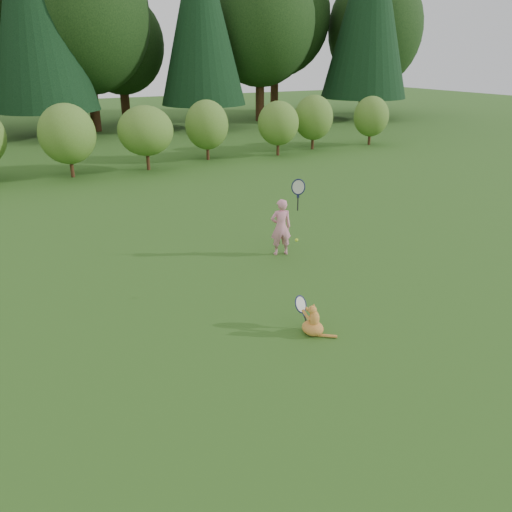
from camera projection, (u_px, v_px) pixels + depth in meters
ground at (266, 306)px, 9.54m from camera, size 100.00×100.00×0.00m
shrub_row at (108, 138)px, 19.67m from camera, size 28.00×3.00×2.80m
child at (281, 226)px, 11.73m from camera, size 0.79×0.51×2.05m
cat at (313, 319)px, 8.48m from camera, size 0.56×0.86×0.74m
tennis_ball at (297, 240)px, 9.40m from camera, size 0.06×0.06×0.06m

